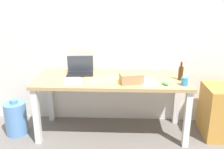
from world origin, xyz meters
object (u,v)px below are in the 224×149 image
(coffee_mug, at_px, (185,81))
(filing_cabinet, at_px, (220,111))
(laptop_left, at_px, (80,70))
(desk, at_px, (112,86))
(cardboard_box, at_px, (131,78))
(beer_bottle, at_px, (181,73))
(computer_mouse, at_px, (165,83))
(water_cooler_jug, at_px, (16,118))

(coffee_mug, height_order, filing_cabinet, coffee_mug)
(coffee_mug, bearing_deg, laptop_left, 163.20)
(coffee_mug, xyz_separation_m, filing_cabinet, (0.53, 0.20, -0.46))
(laptop_left, distance_m, coffee_mug, 1.31)
(desk, height_order, laptop_left, laptop_left)
(cardboard_box, xyz_separation_m, filing_cabinet, (1.13, 0.14, -0.47))
(beer_bottle, height_order, cardboard_box, beer_bottle)
(laptop_left, relative_size, beer_bottle, 1.57)
(computer_mouse, relative_size, coffee_mug, 1.05)
(water_cooler_jug, bearing_deg, computer_mouse, -3.57)
(laptop_left, relative_size, coffee_mug, 3.74)
(computer_mouse, bearing_deg, coffee_mug, -30.65)
(desk, bearing_deg, cardboard_box, -33.67)
(desk, xyz_separation_m, laptop_left, (-0.42, 0.16, 0.15))
(water_cooler_jug, bearing_deg, laptop_left, 17.19)
(desk, distance_m, cardboard_box, 0.32)
(coffee_mug, relative_size, water_cooler_jug, 0.20)
(desk, height_order, filing_cabinet, desk)
(coffee_mug, bearing_deg, water_cooler_jug, 176.48)
(coffee_mug, distance_m, water_cooler_jug, 2.15)
(water_cooler_jug, bearing_deg, desk, 4.12)
(beer_bottle, bearing_deg, cardboard_box, -167.44)
(filing_cabinet, bearing_deg, coffee_mug, -158.90)
(beer_bottle, distance_m, coffee_mug, 0.20)
(computer_mouse, xyz_separation_m, cardboard_box, (-0.39, 0.05, 0.04))
(desk, xyz_separation_m, cardboard_box, (0.23, -0.15, 0.15))
(laptop_left, bearing_deg, water_cooler_jug, -162.81)
(filing_cabinet, bearing_deg, cardboard_box, -172.88)
(cardboard_box, bearing_deg, computer_mouse, -7.40)
(laptop_left, bearing_deg, cardboard_box, -25.90)
(desk, distance_m, filing_cabinet, 1.40)
(computer_mouse, height_order, filing_cabinet, computer_mouse)
(cardboard_box, height_order, water_cooler_jug, cardboard_box)
(laptop_left, xyz_separation_m, water_cooler_jug, (-0.81, -0.25, -0.58))
(cardboard_box, xyz_separation_m, water_cooler_jug, (-1.47, 0.07, -0.59))
(beer_bottle, height_order, filing_cabinet, beer_bottle)
(coffee_mug, bearing_deg, desk, 165.46)
(beer_bottle, xyz_separation_m, coffee_mug, (0.00, -0.20, -0.04))
(laptop_left, bearing_deg, beer_bottle, -8.37)
(laptop_left, relative_size, cardboard_box, 1.36)
(coffee_mug, relative_size, filing_cabinet, 0.14)
(filing_cabinet, bearing_deg, laptop_left, 174.34)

